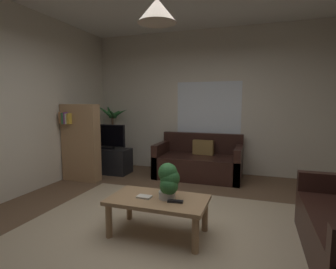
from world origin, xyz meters
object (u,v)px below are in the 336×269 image
object	(u,v)px
remote_on_table_0	(175,201)
tv_stand	(108,161)
potted_palm_corner	(113,139)
tv	(107,136)
book_on_table_0	(144,197)
pendant_lamp	(157,10)
coffee_table	(158,204)
bookshelf_corner	(81,142)
potted_plant_on_table	(169,180)
couch_under_window	(199,163)

from	to	relation	value
remote_on_table_0	tv_stand	bearing A→B (deg)	37.50
tv_stand	potted_palm_corner	world-z (taller)	potted_palm_corner
tv	book_on_table_0	bearing A→B (deg)	-50.31
tv	pendant_lamp	xyz separation A→B (m)	(1.88, -2.05, 1.58)
coffee_table	bookshelf_corner	bearing A→B (deg)	144.90
potted_plant_on_table	potted_palm_corner	xyz separation A→B (m)	(-2.18, 2.59, -0.00)
book_on_table_0	bookshelf_corner	bearing A→B (deg)	142.27
couch_under_window	pendant_lamp	distance (m)	3.12
potted_plant_on_table	tv_stand	xyz separation A→B (m)	(-1.99, 2.05, -0.36)
coffee_table	tv	size ratio (longest dim) A/B	1.34
couch_under_window	coffee_table	distance (m)	2.35
bookshelf_corner	potted_palm_corner	bearing A→B (deg)	90.45
pendant_lamp	book_on_table_0	bearing A→B (deg)	-166.88
potted_plant_on_table	bookshelf_corner	xyz separation A→B (m)	(-2.18, 1.42, 0.10)
couch_under_window	potted_palm_corner	bearing A→B (deg)	172.28
tv_stand	bookshelf_corner	bearing A→B (deg)	-106.50
coffee_table	tv_stand	size ratio (longest dim) A/B	1.17
remote_on_table_0	bookshelf_corner	world-z (taller)	bookshelf_corner
bookshelf_corner	remote_on_table_0	bearing A→B (deg)	-33.52
couch_under_window	book_on_table_0	bearing A→B (deg)	-92.11
tv_stand	tv	bearing A→B (deg)	-90.00
coffee_table	remote_on_table_0	bearing A→B (deg)	-15.14
pendant_lamp	tv	bearing A→B (deg)	132.44
tv_stand	coffee_table	bearing A→B (deg)	-47.86
tv	bookshelf_corner	world-z (taller)	bookshelf_corner
tv	pendant_lamp	world-z (taller)	pendant_lamp
book_on_table_0	potted_palm_corner	xyz separation A→B (m)	(-1.93, 2.65, 0.19)
couch_under_window	pendant_lamp	size ratio (longest dim) A/B	2.41
potted_plant_on_table	tv	distance (m)	2.84
book_on_table_0	remote_on_table_0	bearing A→B (deg)	-3.78
remote_on_table_0	potted_palm_corner	world-z (taller)	potted_palm_corner
couch_under_window	potted_palm_corner	distance (m)	2.06
tv_stand	tv	world-z (taller)	tv
potted_palm_corner	coffee_table	bearing A→B (deg)	-51.62
coffee_table	couch_under_window	bearing A→B (deg)	91.41
coffee_table	bookshelf_corner	size ratio (longest dim) A/B	0.75
remote_on_table_0	book_on_table_0	bearing A→B (deg)	79.30
book_on_table_0	bookshelf_corner	distance (m)	2.44
tv	bookshelf_corner	xyz separation A→B (m)	(-0.19, -0.60, -0.04)
coffee_table	potted_palm_corner	size ratio (longest dim) A/B	0.73
potted_palm_corner	pendant_lamp	world-z (taller)	pendant_lamp
coffee_table	potted_plant_on_table	xyz separation A→B (m)	(0.11, 0.03, 0.27)
book_on_table_0	tv	bearing A→B (deg)	129.69
potted_plant_on_table	tv	xyz separation A→B (m)	(-1.99, 2.02, 0.14)
book_on_table_0	remote_on_table_0	distance (m)	0.36
potted_palm_corner	pendant_lamp	xyz separation A→B (m)	(2.07, -2.62, 1.72)
coffee_table	potted_palm_corner	world-z (taller)	potted_palm_corner
potted_plant_on_table	couch_under_window	bearing A→B (deg)	94.18
coffee_table	pendant_lamp	bearing A→B (deg)	146.31
couch_under_window	potted_palm_corner	xyz separation A→B (m)	(-2.02, 0.27, 0.33)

